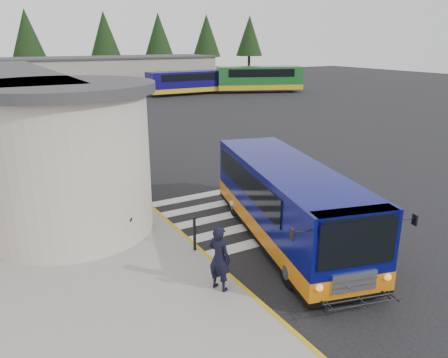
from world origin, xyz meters
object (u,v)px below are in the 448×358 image
pedestrian_b (123,219)px  far_bus_b (259,78)px  far_bus_a (185,82)px  bollard (195,233)px  transit_bus (287,205)px  pedestrian_a (219,258)px

pedestrian_b → far_bus_b: far_bus_b is taller
pedestrian_b → far_bus_a: far_bus_a is taller
far_bus_b → far_bus_a: bearing=97.6°
bollard → far_bus_a: far_bus_a is taller
transit_bus → pedestrian_a: 3.82m
transit_bus → bollard: size_ratio=8.38×
pedestrian_a → far_bus_b: size_ratio=0.16×
transit_bus → pedestrian_b: bearing=171.7°
transit_bus → far_bus_b: size_ratio=0.85×
far_bus_b → bollard: bearing=165.1°
transit_bus → pedestrian_b: size_ratio=5.54×
transit_bus → pedestrian_a: transit_bus is taller
pedestrian_b → far_bus_b: bearing=116.6°
transit_bus → bollard: (-3.02, 0.53, -0.49)m
pedestrian_b → bollard: pedestrian_b is taller
pedestrian_b → far_bus_a: size_ratio=0.18×
pedestrian_a → far_bus_b: far_bus_b is taller
pedestrian_a → far_bus_a: far_bus_a is taller
bollard → far_bus_b: (25.67, 34.37, 1.04)m
transit_bus → far_bus_a: far_bus_a is taller
transit_bus → far_bus_b: bearing=71.7°
pedestrian_a → far_bus_a: 42.49m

